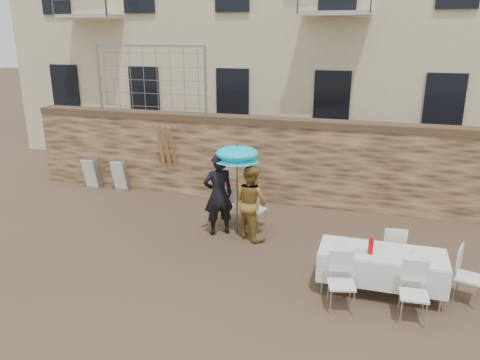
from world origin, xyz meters
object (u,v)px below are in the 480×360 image
(woman_dress, at_px, (251,202))
(table_chair_front_left, at_px, (342,283))
(table_chair_back, at_px, (393,249))
(chair_stack_right, at_px, (122,174))
(umbrella, at_px, (237,156))
(banquet_table, at_px, (382,254))
(soda_bottle, at_px, (371,247))
(chair_stack_left, at_px, (94,172))
(couple_chair_left, at_px, (226,205))
(table_chair_front_right, at_px, (414,294))
(couple_chair_right, at_px, (255,208))
(table_chair_side, at_px, (469,276))
(man_suit, at_px, (218,195))

(woman_dress, bearing_deg, table_chair_front_left, 165.53)
(table_chair_back, height_order, chair_stack_right, table_chair_back)
(umbrella, xyz_separation_m, banquet_table, (3.11, -1.65, -1.07))
(soda_bottle, relative_size, chair_stack_left, 0.28)
(table_chair_back, bearing_deg, couple_chair_left, -25.35)
(couple_chair_left, xyz_separation_m, banquet_table, (3.51, -2.10, 0.25))
(soda_bottle, bearing_deg, table_chair_front_left, -123.69)
(woman_dress, xyz_separation_m, chair_stack_left, (-5.35, 2.14, -0.37))
(umbrella, distance_m, chair_stack_left, 5.57)
(table_chair_front_right, xyz_separation_m, chair_stack_right, (-7.71, 4.44, -0.02))
(umbrella, height_order, couple_chair_right, umbrella)
(umbrella, bearing_deg, table_chair_side, -19.02)
(chair_stack_left, distance_m, chair_stack_right, 0.90)
(man_suit, height_order, soda_bottle, man_suit)
(couple_chair_right, xyz_separation_m, soda_bottle, (2.61, -2.25, 0.43))
(table_chair_front_left, distance_m, chair_stack_right, 7.96)
(soda_bottle, height_order, table_chair_back, soda_bottle)
(table_chair_front_right, relative_size, table_chair_side, 1.00)
(table_chair_front_right, relative_size, chair_stack_left, 1.04)
(banquet_table, height_order, chair_stack_right, chair_stack_right)
(chair_stack_right, bearing_deg, table_chair_front_left, -33.87)
(woman_dress, relative_size, chair_stack_left, 1.80)
(umbrella, bearing_deg, table_chair_back, -14.47)
(banquet_table, bearing_deg, table_chair_back, 75.96)
(couple_chair_right, height_order, banquet_table, couple_chair_right)
(couple_chair_left, distance_m, soda_bottle, 4.03)
(umbrella, bearing_deg, chair_stack_left, 157.87)
(banquet_table, xyz_separation_m, chair_stack_right, (-7.21, 3.69, -0.27))
(woman_dress, xyz_separation_m, table_chair_front_right, (3.26, -2.30, -0.35))
(umbrella, distance_m, table_chair_front_right, 4.53)
(couple_chair_left, relative_size, banquet_table, 0.46)
(umbrella, xyz_separation_m, chair_stack_left, (-5.00, 2.04, -1.34))
(chair_stack_left, bearing_deg, table_chair_side, -20.67)
(banquet_table, xyz_separation_m, table_chair_front_right, (0.50, -0.75, -0.25))
(chair_stack_right, bearing_deg, woman_dress, -25.61)
(banquet_table, bearing_deg, table_chair_front_right, -56.31)
(umbrella, xyz_separation_m, couple_chair_right, (0.30, 0.45, -1.32))
(umbrella, bearing_deg, banquet_table, -28.02)
(chair_stack_left, bearing_deg, couple_chair_left, -19.00)
(banquet_table, bearing_deg, chair_stack_left, 155.55)
(man_suit, relative_size, couple_chair_right, 1.93)
(umbrella, distance_m, chair_stack_right, 4.77)
(table_chair_back, height_order, table_chair_side, same)
(couple_chair_right, distance_m, table_chair_side, 4.66)
(woman_dress, height_order, umbrella, umbrella)
(umbrella, height_order, chair_stack_left, umbrella)
(chair_stack_right, bearing_deg, couple_chair_right, -19.79)
(couple_chair_right, relative_size, table_chair_front_left, 1.00)
(table_chair_front_right, bearing_deg, umbrella, 143.09)
(woman_dress, height_order, table_chair_front_left, woman_dress)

